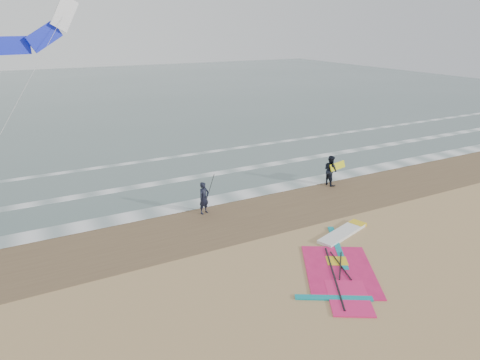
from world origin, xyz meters
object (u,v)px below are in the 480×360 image
windsurf_rig (342,259)px  person_walking (330,170)px  person_standing (204,198)px  surf_kite (9,30)px

windsurf_rig → person_walking: size_ratio=3.51×
person_standing → surf_kite: 12.80m
person_walking → surf_kite: size_ratio=0.20×
windsurf_rig → person_walking: person_walking is taller
windsurf_rig → person_standing: bearing=114.3°
person_standing → surf_kite: surf_kite is taller
windsurf_rig → person_standing: person_standing is taller
windsurf_rig → person_standing: 7.18m
person_standing → windsurf_rig: bearing=-86.5°
surf_kite → windsurf_rig: bearing=-55.4°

